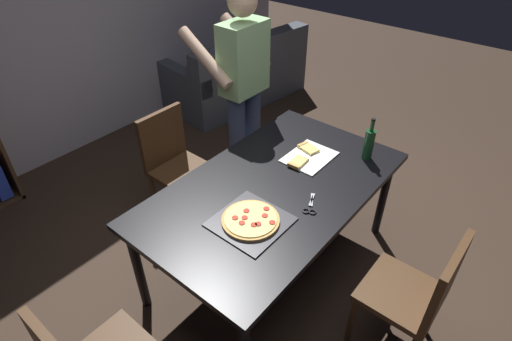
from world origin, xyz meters
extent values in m
plane|color=#38281E|center=(0.00, 0.00, 0.00)|extent=(12.00, 12.00, 0.00)
cube|color=#BCB7C6|center=(0.00, 2.60, 1.40)|extent=(6.40, 0.10, 2.80)
cube|color=black|center=(0.00, 0.00, 0.73)|extent=(1.79, 1.05, 0.04)
cylinder|color=black|center=(0.81, -0.44, 0.35)|extent=(0.06, 0.06, 0.71)
cylinder|color=black|center=(-0.81, 0.44, 0.35)|extent=(0.06, 0.06, 0.71)
cylinder|color=black|center=(0.81, 0.44, 0.35)|extent=(0.06, 0.06, 0.71)
cube|color=#472D19|center=(0.00, -0.92, 0.43)|extent=(0.42, 0.42, 0.04)
cube|color=#472D19|center=(0.00, -1.11, 0.68)|extent=(0.42, 0.04, 0.45)
cylinder|color=#472D19|center=(0.18, -0.74, 0.21)|extent=(0.04, 0.04, 0.41)
cylinder|color=#472D19|center=(-0.18, -0.74, 0.21)|extent=(0.04, 0.04, 0.41)
cylinder|color=#472D19|center=(0.18, -1.10, 0.21)|extent=(0.04, 0.04, 0.41)
cube|color=#472D19|center=(0.00, 0.92, 0.43)|extent=(0.42, 0.42, 0.04)
cube|color=#472D19|center=(0.00, 1.11, 0.68)|extent=(0.42, 0.04, 0.45)
cylinder|color=#472D19|center=(-0.18, 0.74, 0.21)|extent=(0.04, 0.04, 0.41)
cylinder|color=#472D19|center=(0.18, 0.74, 0.21)|extent=(0.04, 0.04, 0.41)
cylinder|color=#472D19|center=(-0.18, 1.10, 0.21)|extent=(0.04, 0.04, 0.41)
cylinder|color=#472D19|center=(0.18, 1.10, 0.21)|extent=(0.04, 0.04, 0.41)
cylinder|color=#472D19|center=(-1.11, 0.18, 0.21)|extent=(0.04, 0.04, 0.41)
cube|color=#4C515B|center=(1.90, 2.05, 0.20)|extent=(1.79, 1.05, 0.40)
cube|color=#4C515B|center=(1.86, 1.73, 0.62)|extent=(1.71, 0.40, 0.45)
cube|color=#4C515B|center=(2.66, 1.96, 0.50)|extent=(0.26, 0.86, 0.20)
cube|color=#4C515B|center=(1.14, 2.14, 0.50)|extent=(0.26, 0.86, 0.20)
cylinder|color=#38476B|center=(0.71, 0.77, 0.47)|extent=(0.14, 0.14, 0.95)
cylinder|color=#38476B|center=(0.51, 0.77, 0.47)|extent=(0.14, 0.14, 0.95)
cube|color=#99CC8C|center=(0.61, 0.77, 1.23)|extent=(0.38, 0.22, 0.55)
sphere|color=#E0B293|center=(0.61, 0.77, 1.64)|extent=(0.22, 0.22, 0.22)
cylinder|color=#E0B293|center=(0.84, 0.95, 1.25)|extent=(0.09, 0.50, 0.39)
cylinder|color=#E0B293|center=(0.38, 0.95, 1.25)|extent=(0.09, 0.50, 0.39)
cube|color=#2D2D33|center=(-0.36, -0.10, 0.76)|extent=(0.40, 0.40, 0.01)
cylinder|color=tan|center=(-0.36, -0.10, 0.77)|extent=(0.34, 0.34, 0.02)
cylinder|color=#EACC6B|center=(-0.36, -0.10, 0.78)|extent=(0.30, 0.30, 0.01)
cylinder|color=#B22819|center=(-0.24, -0.12, 0.79)|extent=(0.04, 0.04, 0.00)
cylinder|color=#B22819|center=(-0.42, -0.09, 0.79)|extent=(0.04, 0.04, 0.00)
cylinder|color=#B22819|center=(-0.37, -0.07, 0.79)|extent=(0.04, 0.04, 0.00)
cylinder|color=#B22819|center=(-0.29, -0.15, 0.79)|extent=(0.04, 0.04, 0.00)
cylinder|color=#B22819|center=(-0.41, -0.03, 0.79)|extent=(0.04, 0.04, 0.00)
cylinder|color=#B22819|center=(-0.37, -0.17, 0.79)|extent=(0.04, 0.04, 0.00)
cylinder|color=#B22819|center=(-0.39, -0.15, 0.79)|extent=(0.04, 0.04, 0.00)
cylinder|color=#B22819|center=(-0.32, -0.04, 0.79)|extent=(0.04, 0.04, 0.00)
cylinder|color=#B22819|center=(-0.31, -0.22, 0.79)|extent=(0.04, 0.04, 0.00)
cube|color=white|center=(0.41, 0.00, 0.76)|extent=(0.36, 0.28, 0.01)
cube|color=#EACC6B|center=(0.29, 0.02, 0.77)|extent=(0.15, 0.10, 0.02)
cube|color=tan|center=(0.23, 0.01, 0.77)|extent=(0.03, 0.09, 0.02)
cube|color=#EACC6B|center=(0.48, 0.06, 0.77)|extent=(0.12, 0.16, 0.02)
cube|color=tan|center=(0.49, 0.11, 0.77)|extent=(0.09, 0.04, 0.02)
cylinder|color=#194723|center=(0.66, -0.31, 0.86)|extent=(0.07, 0.07, 0.22)
cylinder|color=#194723|center=(0.66, -0.31, 1.01)|extent=(0.03, 0.03, 0.08)
cylinder|color=black|center=(0.66, -0.31, 1.06)|extent=(0.03, 0.03, 0.02)
cube|color=silver|center=(0.03, -0.27, 0.76)|extent=(0.11, 0.07, 0.01)
cube|color=silver|center=(0.03, -0.27, 0.76)|extent=(0.12, 0.05, 0.01)
torus|color=black|center=(-0.08, -0.30, 0.76)|extent=(0.06, 0.06, 0.01)
torus|color=black|center=(-0.06, -0.33, 0.76)|extent=(0.06, 0.06, 0.01)
camera|label=1|loc=(-1.65, -1.21, 2.38)|focal=28.60mm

